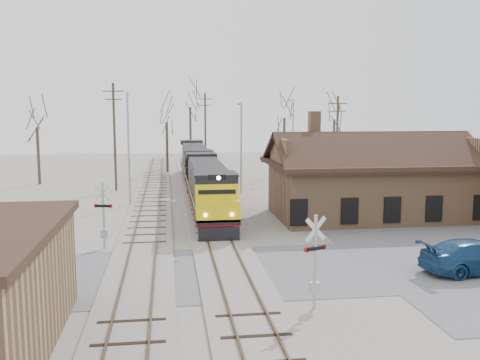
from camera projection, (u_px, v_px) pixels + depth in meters
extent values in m
plane|color=#A49E94|center=(230.00, 271.00, 26.90)|extent=(140.00, 140.00, 0.00)
cube|color=#5A5A5E|center=(230.00, 271.00, 26.89)|extent=(60.00, 9.00, 0.03)
cube|color=#A49E94|center=(208.00, 212.00, 41.61)|extent=(3.40, 90.00, 0.12)
cube|color=#473323|center=(198.00, 211.00, 41.50)|extent=(0.08, 90.00, 0.14)
cube|color=#473323|center=(217.00, 211.00, 41.69)|extent=(0.08, 90.00, 0.14)
cube|color=#A49E94|center=(149.00, 214.00, 41.01)|extent=(3.40, 90.00, 0.12)
cube|color=#473323|center=(140.00, 213.00, 40.90)|extent=(0.08, 90.00, 0.14)
cube|color=#473323|center=(159.00, 212.00, 41.09)|extent=(0.08, 90.00, 0.14)
cube|color=#9A734F|center=(370.00, 191.00, 40.01)|extent=(14.00, 8.00, 4.00)
cube|color=black|center=(371.00, 163.00, 39.73)|extent=(15.20, 9.20, 0.30)
cube|color=black|center=(384.00, 152.00, 37.33)|extent=(15.00, 4.71, 2.66)
cube|color=black|center=(361.00, 147.00, 41.85)|extent=(15.00, 4.71, 2.66)
cube|color=#9A734F|center=(314.00, 126.00, 40.30)|extent=(0.80, 0.80, 2.20)
cube|color=black|center=(214.00, 223.00, 35.75)|extent=(2.26, 3.61, 0.90)
cube|color=black|center=(203.00, 195.00, 47.27)|extent=(2.26, 3.61, 0.90)
cube|color=black|center=(208.00, 198.00, 41.41)|extent=(2.71, 18.05, 0.32)
cube|color=maroon|center=(208.00, 200.00, 41.44)|extent=(2.73, 18.05, 0.11)
cube|color=black|center=(206.00, 178.00, 42.33)|extent=(2.35, 13.08, 2.53)
cube|color=black|center=(215.00, 194.00, 34.67)|extent=(2.71, 2.53, 2.53)
cube|color=yellow|center=(217.00, 210.00, 33.26)|extent=(2.71, 1.62, 1.26)
cube|color=black|center=(219.00, 235.00, 32.55)|extent=(2.53, 0.25, 0.90)
cylinder|color=#FFF2CC|center=(219.00, 178.00, 32.16)|extent=(0.25, 0.10, 0.25)
cube|color=black|center=(198.00, 184.00, 53.96)|extent=(2.26, 3.61, 0.90)
cube|color=black|center=(193.00, 170.00, 65.47)|extent=(2.26, 3.61, 0.90)
cube|color=black|center=(195.00, 170.00, 59.62)|extent=(2.71, 18.05, 0.32)
cube|color=maroon|center=(195.00, 172.00, 59.64)|extent=(2.73, 18.05, 0.11)
cube|color=black|center=(194.00, 157.00, 60.53)|extent=(2.35, 13.08, 2.53)
cube|color=black|center=(198.00, 164.00, 52.87)|extent=(2.71, 2.53, 2.53)
cube|color=black|center=(199.00, 173.00, 51.47)|extent=(2.71, 1.62, 1.26)
cube|color=black|center=(200.00, 189.00, 50.76)|extent=(2.53, 0.25, 0.90)
cylinder|color=#A5A8AD|center=(315.00, 262.00, 21.70)|extent=(0.14, 0.14, 3.92)
cube|color=silver|center=(316.00, 229.00, 21.52)|extent=(0.97, 0.41, 1.02)
cube|color=silver|center=(316.00, 229.00, 21.52)|extent=(0.97, 0.41, 1.02)
cube|color=black|center=(315.00, 248.00, 21.62)|extent=(0.87, 0.46, 0.15)
cylinder|color=#B20C0C|center=(306.00, 250.00, 21.41)|extent=(0.25, 0.16, 0.23)
cylinder|color=#B20C0C|center=(324.00, 247.00, 21.84)|extent=(0.25, 0.16, 0.23)
cube|color=#A5A8AD|center=(314.00, 288.00, 21.85)|extent=(0.39, 0.29, 0.49)
cylinder|color=#A5A8AD|center=(104.00, 216.00, 30.99)|extent=(0.14, 0.14, 3.90)
cube|color=silver|center=(103.00, 193.00, 30.81)|extent=(1.00, 0.27, 1.02)
cube|color=silver|center=(103.00, 193.00, 30.81)|extent=(1.00, 0.27, 1.02)
cube|color=black|center=(103.00, 206.00, 30.92)|extent=(0.89, 0.34, 0.15)
cylinder|color=#B20C0C|center=(111.00, 206.00, 30.88)|extent=(0.25, 0.13, 0.23)
cylinder|color=#B20C0C|center=(96.00, 206.00, 30.96)|extent=(0.25, 0.13, 0.23)
cube|color=#A5A8AD|center=(104.00, 234.00, 31.14)|extent=(0.39, 0.29, 0.49)
imported|color=navy|center=(476.00, 256.00, 26.62)|extent=(5.90, 2.86, 1.66)
cylinder|color=#A5A8AD|center=(129.00, 149.00, 44.75)|extent=(0.18, 0.18, 9.46)
cylinder|color=#A5A8AD|center=(128.00, 93.00, 45.01)|extent=(0.12, 1.80, 0.12)
cube|color=#A5A8AD|center=(128.00, 95.00, 45.81)|extent=(0.25, 0.50, 0.12)
cylinder|color=#A5A8AD|center=(241.00, 148.00, 50.68)|extent=(0.18, 0.18, 8.65)
cylinder|color=#A5A8AD|center=(240.00, 103.00, 50.99)|extent=(0.12, 1.80, 0.12)
cube|color=#A5A8AD|center=(239.00, 104.00, 51.79)|extent=(0.25, 0.50, 0.12)
cylinder|color=#A5A8AD|center=(293.00, 139.00, 61.70)|extent=(0.18, 0.18, 9.10)
cylinder|color=#A5A8AD|center=(292.00, 100.00, 61.98)|extent=(0.12, 1.80, 0.12)
cube|color=#A5A8AD|center=(290.00, 101.00, 62.77)|extent=(0.25, 0.50, 0.12)
cylinder|color=#382D23|center=(115.00, 137.00, 52.22)|extent=(0.24, 0.24, 10.52)
cube|color=#382D23|center=(113.00, 91.00, 51.61)|extent=(2.00, 0.10, 0.10)
cube|color=#382D23|center=(113.00, 99.00, 51.72)|extent=(1.60, 0.10, 0.10)
cylinder|color=#382D23|center=(205.00, 132.00, 69.42)|extent=(0.24, 0.24, 10.02)
cube|color=#382D23|center=(205.00, 99.00, 68.84)|extent=(2.00, 0.10, 0.10)
cube|color=#382D23|center=(205.00, 105.00, 68.95)|extent=(1.60, 0.10, 0.10)
cylinder|color=#382D23|center=(337.00, 141.00, 56.25)|extent=(0.24, 0.24, 9.37)
cube|color=#382D23|center=(338.00, 103.00, 55.72)|extent=(2.00, 0.10, 0.10)
cube|color=#382D23|center=(338.00, 111.00, 55.83)|extent=(1.60, 0.10, 0.10)
cylinder|color=#382D23|center=(38.00, 156.00, 56.78)|extent=(0.32, 0.32, 6.06)
cylinder|color=#382D23|center=(167.00, 148.00, 66.26)|extent=(0.32, 0.32, 6.34)
cylinder|color=#382D23|center=(191.00, 136.00, 75.56)|extent=(0.32, 0.32, 8.18)
cylinder|color=#382D23|center=(284.00, 146.00, 66.25)|extent=(0.32, 0.32, 6.88)
cylinder|color=#382D23|center=(334.00, 146.00, 67.87)|extent=(0.32, 0.32, 6.65)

